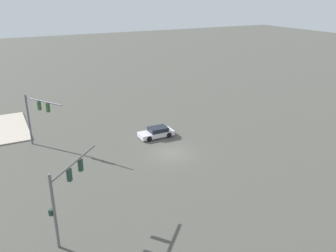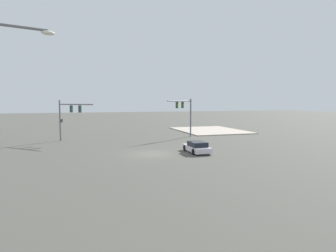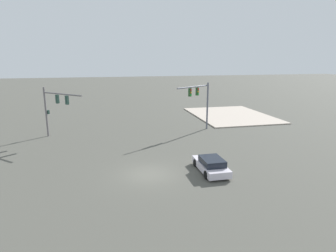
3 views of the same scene
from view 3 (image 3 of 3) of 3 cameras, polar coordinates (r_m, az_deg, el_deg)
The scene contains 5 objects.
ground_plane at distance 23.25m, azimuth -3.66°, elevation -9.43°, with size 235.28×235.28×0.00m, color #4D4C45.
sidewalk_corner at distance 46.76m, azimuth 12.26°, elevation 2.08°, with size 14.76×11.20×0.15m, color #B6A798.
traffic_signal_near_corner at distance 35.79m, azimuth 6.33°, elevation 5.61°, with size 3.17×4.90×5.92m.
traffic_signal_opposite_side at distance 34.75m, azimuth -21.43°, elevation 4.00°, with size 4.54×4.47×5.71m.
sedan_car_approaching at distance 23.71m, azimuth 8.47°, elevation -7.59°, with size 4.22×1.92×1.21m.
Camera 3 is at (-21.17, 3.32, 9.02)m, focal length 31.00 mm.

